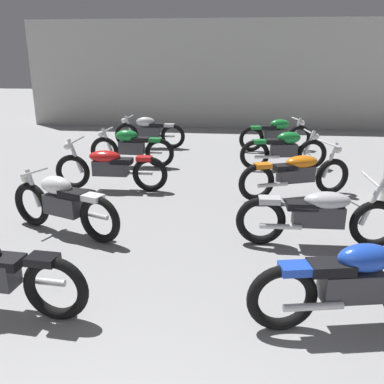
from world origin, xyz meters
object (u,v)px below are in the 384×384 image
at_px(motorcycle_left_row_4, 131,147).
at_px(motorcycle_right_row_3, 296,173).
at_px(motorcycle_right_row_1, 353,283).
at_px(motorcycle_right_row_2, 319,214).
at_px(motorcycle_left_row_3, 110,167).
at_px(motorcycle_left_row_5, 149,131).
at_px(motorcycle_left_row_2, 63,203).
at_px(motorcycle_right_row_4, 284,149).
at_px(motorcycle_right_row_5, 276,134).

xyz_separation_m(motorcycle_left_row_4, motorcycle_right_row_3, (3.47, -1.83, -0.01)).
xyz_separation_m(motorcycle_right_row_1, motorcycle_right_row_2, (0.01, 1.76, -0.01)).
bearing_deg(motorcycle_left_row_3, motorcycle_left_row_5, 90.52).
bearing_deg(motorcycle_left_row_2, motorcycle_left_row_3, 87.86).
bearing_deg(motorcycle_right_row_4, motorcycle_right_row_5, 90.73).
relative_size(motorcycle_right_row_1, motorcycle_right_row_3, 0.95).
bearing_deg(motorcycle_left_row_2, motorcycle_right_row_5, 59.04).
xyz_separation_m(motorcycle_left_row_3, motorcycle_right_row_2, (3.47, -2.08, 0.00)).
xyz_separation_m(motorcycle_left_row_2, motorcycle_left_row_4, (0.04, 3.80, 0.00)).
bearing_deg(motorcycle_right_row_4, motorcycle_left_row_5, 151.18).
height_order(motorcycle_left_row_4, motorcycle_right_row_2, motorcycle_right_row_2).
distance_m(motorcycle_left_row_2, motorcycle_right_row_5, 6.76).
xyz_separation_m(motorcycle_left_row_5, motorcycle_right_row_2, (3.51, -5.88, -0.01)).
distance_m(motorcycle_left_row_5, motorcycle_right_row_1, 8.40).
relative_size(motorcycle_left_row_2, motorcycle_left_row_3, 0.86).
distance_m(motorcycle_left_row_4, motorcycle_right_row_4, 3.46).
bearing_deg(motorcycle_left_row_5, motorcycle_right_row_4, -28.82).
bearing_deg(motorcycle_right_row_2, motorcycle_right_row_1, -90.44).
relative_size(motorcycle_left_row_2, motorcycle_left_row_5, 0.95).
height_order(motorcycle_right_row_2, motorcycle_right_row_4, motorcycle_right_row_2).
height_order(motorcycle_left_row_4, motorcycle_right_row_1, same).
xyz_separation_m(motorcycle_left_row_3, motorcycle_right_row_1, (3.46, -3.84, 0.01)).
relative_size(motorcycle_left_row_3, motorcycle_right_row_3, 1.05).
distance_m(motorcycle_left_row_3, motorcycle_right_row_4, 3.92).
xyz_separation_m(motorcycle_left_row_2, motorcycle_left_row_3, (0.08, 2.03, -0.01)).
relative_size(motorcycle_left_row_4, motorcycle_right_row_4, 1.01).
relative_size(motorcycle_left_row_2, motorcycle_right_row_3, 0.91).
xyz_separation_m(motorcycle_right_row_4, motorcycle_right_row_5, (-0.02, 1.87, 0.00)).
bearing_deg(motorcycle_left_row_5, motorcycle_left_row_2, -90.41).
bearing_deg(motorcycle_right_row_5, motorcycle_left_row_3, -132.11).
distance_m(motorcycle_left_row_4, motorcycle_right_row_1, 6.61).
bearing_deg(motorcycle_right_row_5, motorcycle_right_row_3, -89.42).
height_order(motorcycle_left_row_5, motorcycle_right_row_2, motorcycle_right_row_2).
bearing_deg(motorcycle_left_row_3, motorcycle_right_row_5, 47.89).
bearing_deg(motorcycle_right_row_2, motorcycle_right_row_4, 90.70).
bearing_deg(motorcycle_left_row_5, motorcycle_left_row_3, -89.48).
bearing_deg(motorcycle_left_row_5, motorcycle_right_row_1, -65.40).
xyz_separation_m(motorcycle_left_row_4, motorcycle_left_row_5, (-0.00, 2.03, 0.00)).
bearing_deg(motorcycle_right_row_2, motorcycle_right_row_5, 90.71).
bearing_deg(motorcycle_right_row_2, motorcycle_left_row_2, 179.25).
bearing_deg(motorcycle_left_row_3, motorcycle_left_row_2, -92.14).
distance_m(motorcycle_left_row_2, motorcycle_left_row_5, 5.83).
xyz_separation_m(motorcycle_left_row_4, motorcycle_right_row_5, (3.43, 1.99, 0.00)).
height_order(motorcycle_left_row_3, motorcycle_right_row_2, same).
bearing_deg(motorcycle_left_row_3, motorcycle_right_row_4, 28.95).
relative_size(motorcycle_right_row_2, motorcycle_right_row_3, 1.05).
height_order(motorcycle_left_row_2, motorcycle_right_row_2, motorcycle_right_row_2).
xyz_separation_m(motorcycle_right_row_3, motorcycle_right_row_4, (-0.02, 1.96, 0.01)).
bearing_deg(motorcycle_left_row_4, motorcycle_right_row_4, 2.08).
bearing_deg(motorcycle_left_row_5, motorcycle_right_row_3, -47.99).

